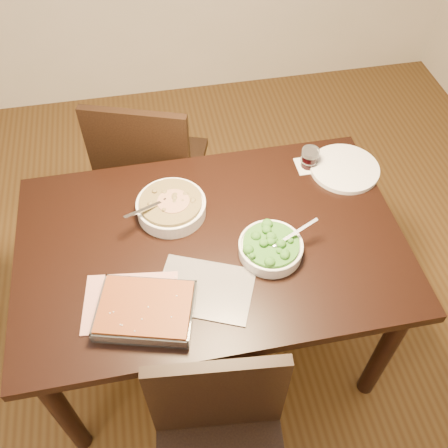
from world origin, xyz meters
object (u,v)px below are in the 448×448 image
baking_dish (146,310)px  chair_far (150,168)px  wine_tumbler (310,158)px  dinner_plate (345,169)px  broccoli_bowl (271,247)px  table (211,256)px  stew_bowl (171,206)px

baking_dish → chair_far: bearing=100.7°
wine_tumbler → dinner_plate: size_ratio=0.29×
broccoli_bowl → baking_dish: bearing=-160.1°
broccoli_bowl → chair_far: (-0.38, 0.74, -0.25)m
table → wine_tumbler: wine_tumbler is taller
table → wine_tumbler: size_ratio=17.06×
broccoli_bowl → dinner_plate: size_ratio=0.91×
broccoli_bowl → dinner_plate: 0.53m
table → wine_tumbler: bearing=33.8°
stew_bowl → dinner_plate: size_ratio=0.96×
stew_bowl → broccoli_bowl: (0.32, -0.25, -0.00)m
wine_tumbler → chair_far: chair_far is taller
chair_far → wine_tumbler: bearing=171.4°
baking_dish → wine_tumbler: bearing=53.7°
table → chair_far: (-0.18, 0.65, -0.12)m
chair_far → stew_bowl: bearing=116.2°
broccoli_bowl → wine_tumbler: 0.48m
stew_bowl → baking_dish: size_ratio=0.76×
broccoli_bowl → baking_dish: 0.48m
broccoli_bowl → dinner_plate: broccoli_bowl is taller
stew_bowl → chair_far: chair_far is taller
broccoli_bowl → wine_tumbler: bearing=56.7°
broccoli_bowl → wine_tumbler: broccoli_bowl is taller
table → dinner_plate: bearing=23.1°
wine_tumbler → chair_far: (-0.65, 0.34, -0.26)m
stew_bowl → table: bearing=-52.8°
dinner_plate → table: bearing=-156.9°
stew_bowl → wine_tumbler: size_ratio=3.28×
baking_dish → wine_tumbler: wine_tumbler is taller
table → stew_bowl: 0.24m
stew_bowl → dinner_plate: 0.73m
table → baking_dish: size_ratio=3.93×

